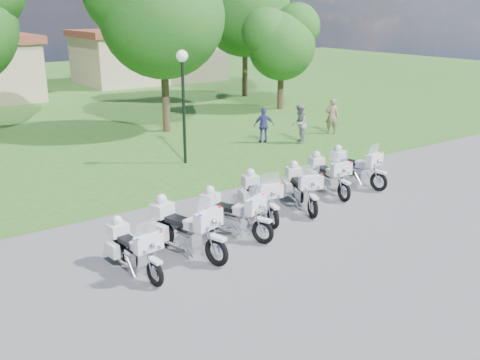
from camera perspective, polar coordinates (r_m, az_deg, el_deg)
ground at (r=14.88m, az=2.38°, el=-4.71°), size 100.00×100.00×0.00m
grass_lawn at (r=39.25m, az=-22.32°, el=8.17°), size 100.00×48.00×0.01m
motorcycle_0 at (r=12.29m, az=-11.33°, el=-7.07°), size 0.84×2.11×1.42m
motorcycle_1 at (r=12.95m, az=-5.95°, el=-5.01°), size 1.24×2.40×1.66m
motorcycle_2 at (r=13.92m, az=-0.87°, el=-3.50°), size 1.26×2.14×1.52m
motorcycle_3 at (r=15.18m, az=2.11°, el=-1.68°), size 1.07×2.21×1.51m
motorcycle_4 at (r=16.03m, az=6.58°, el=-0.71°), size 1.23×2.15×1.51m
motorcycle_5 at (r=17.40m, az=9.33°, el=0.64°), size 0.97×2.21×1.50m
motorcycle_6 at (r=18.37m, az=12.14°, el=1.45°), size 0.98×2.27×1.53m
lamp_post at (r=20.12m, az=-6.13°, el=10.65°), size 0.44×0.44×4.27m
tree_2 at (r=25.72m, az=-8.52°, el=18.22°), size 6.75×5.76×9.00m
tree_3 at (r=31.68m, az=4.38°, el=14.70°), size 4.54×3.87×6.05m
tree_4 at (r=36.47m, az=0.44°, el=18.53°), size 6.97×5.95×9.29m
building_east at (r=45.41m, az=-9.66°, el=12.99°), size 11.44×7.28×4.10m
bystander_a at (r=25.82m, az=9.76°, el=6.71°), size 0.73×0.68×1.67m
bystander_b at (r=23.73m, az=6.34°, el=5.96°), size 1.06×1.05×1.73m
bystander_c at (r=23.68m, az=2.56°, el=5.82°), size 0.99×0.69×1.56m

